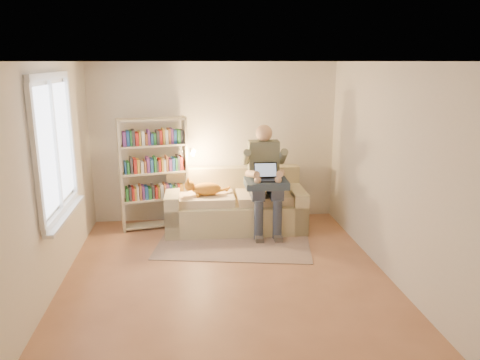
{
  "coord_description": "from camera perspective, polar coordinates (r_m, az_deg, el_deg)",
  "views": [
    {
      "loc": [
        -0.42,
        -5.35,
        2.6
      ],
      "look_at": [
        0.28,
        1.0,
        0.97
      ],
      "focal_mm": 35.0,
      "sensor_mm": 36.0,
      "label": 1
    }
  ],
  "objects": [
    {
      "name": "ceiling",
      "position": [
        5.37,
        -1.88,
        14.25
      ],
      "size": [
        4.0,
        4.5,
        0.02
      ],
      "primitive_type": "cube",
      "color": "white",
      "rests_on": "wall_back"
    },
    {
      "name": "blanket",
      "position": [
        7.09,
        3.86,
        -0.4
      ],
      "size": [
        0.65,
        0.54,
        0.11
      ],
      "primitive_type": "cube",
      "rotation": [
        0.0,
        0.0,
        -0.02
      ],
      "color": "#2A394A",
      "rests_on": "person"
    },
    {
      "name": "wall_left",
      "position": [
        5.73,
        -22.12,
        0.08
      ],
      "size": [
        0.02,
        4.5,
        2.6
      ],
      "primitive_type": "cube",
      "color": "silver",
      "rests_on": "floor"
    },
    {
      "name": "rug",
      "position": [
        6.91,
        -0.78,
        -7.77
      ],
      "size": [
        2.4,
        1.67,
        0.01
      ],
      "primitive_type": "cube",
      "rotation": [
        0.0,
        0.0,
        -0.18
      ],
      "color": "gray",
      "rests_on": "floor"
    },
    {
      "name": "person",
      "position": [
        7.22,
        3.03,
        0.8
      ],
      "size": [
        0.49,
        0.77,
        1.66
      ],
      "rotation": [
        0.0,
        0.0,
        -0.02
      ],
      "color": "#646A56",
      "rests_on": "sofa"
    },
    {
      "name": "laptop",
      "position": [
        7.07,
        3.86,
        0.56
      ],
      "size": [
        0.36,
        0.34,
        0.29
      ],
      "rotation": [
        0.0,
        0.0,
        -0.02
      ],
      "color": "black",
      "rests_on": "blanket"
    },
    {
      "name": "floor",
      "position": [
        5.97,
        -1.67,
        -11.58
      ],
      "size": [
        4.5,
        4.5,
        0.0
      ],
      "primitive_type": "plane",
      "color": "#9B6546",
      "rests_on": "ground"
    },
    {
      "name": "wall_right",
      "position": [
        6.02,
        17.58,
        1.11
      ],
      "size": [
        0.02,
        4.5,
        2.6
      ],
      "primitive_type": "cube",
      "color": "silver",
      "rests_on": "floor"
    },
    {
      "name": "wall_front",
      "position": [
        3.39,
        1.31,
        -8.3
      ],
      "size": [
        4.0,
        0.02,
        2.6
      ],
      "primitive_type": "cube",
      "color": "silver",
      "rests_on": "floor"
    },
    {
      "name": "sofa",
      "position": [
        7.49,
        -0.62,
        -3.35
      ],
      "size": [
        2.19,
        1.02,
        0.92
      ],
      "rotation": [
        0.0,
        0.0,
        -0.02
      ],
      "color": "#C9BD8E",
      "rests_on": "floor"
    },
    {
      "name": "wall_back",
      "position": [
        7.72,
        -3.11,
        4.56
      ],
      "size": [
        4.0,
        0.02,
        2.6
      ],
      "primitive_type": "cube",
      "color": "silver",
      "rests_on": "floor"
    },
    {
      "name": "bookshelf",
      "position": [
        7.45,
        -10.45,
        1.46
      ],
      "size": [
        1.21,
        0.48,
        1.77
      ],
      "rotation": [
        0.0,
        0.0,
        0.21
      ],
      "color": "beige",
      "rests_on": "floor"
    },
    {
      "name": "cat",
      "position": [
        7.23,
        -4.68,
        -1.06
      ],
      "size": [
        0.69,
        0.25,
        0.25
      ],
      "rotation": [
        0.0,
        0.0,
        -0.02
      ],
      "color": "#FCA331",
      "rests_on": "sofa"
    },
    {
      "name": "window",
      "position": [
        5.89,
        -21.19,
        1.28
      ],
      "size": [
        0.12,
        1.52,
        1.69
      ],
      "color": "white",
      "rests_on": "wall_left"
    }
  ]
}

